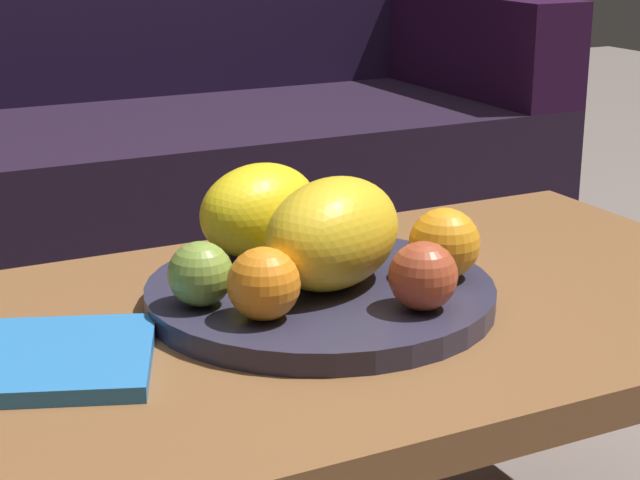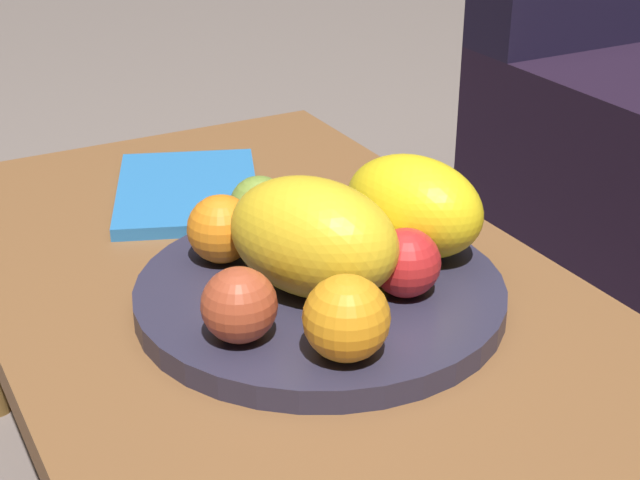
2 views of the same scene
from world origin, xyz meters
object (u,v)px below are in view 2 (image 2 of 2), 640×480
(magazine, at_px, (186,191))
(apple_left, at_px, (239,305))
(apple_front, at_px, (406,263))
(orange_front, at_px, (221,229))
(banana_bunch, at_px, (354,251))
(melon_large_front, at_px, (313,237))
(apple_right, at_px, (259,205))
(fruit_bowl, at_px, (320,294))
(orange_left, at_px, (346,318))
(melon_smaller_beside, at_px, (415,207))
(coffee_table, at_px, (297,335))

(magazine, bearing_deg, apple_left, 7.74)
(apple_front, distance_m, apple_left, 0.18)
(orange_front, xyz_separation_m, banana_bunch, (0.09, 0.11, -0.01))
(orange_front, bearing_deg, magazine, 168.90)
(melon_large_front, xyz_separation_m, apple_right, (-0.15, 0.01, -0.03))
(fruit_bowl, bearing_deg, apple_left, -63.11)
(fruit_bowl, relative_size, orange_front, 5.18)
(orange_left, relative_size, magazine, 0.32)
(orange_front, relative_size, apple_right, 1.09)
(banana_bunch, distance_m, magazine, 0.34)
(apple_front, relative_size, banana_bunch, 0.43)
(melon_large_front, relative_size, melon_smaller_beside, 1.14)
(apple_right, bearing_deg, fruit_bowl, 1.20)
(melon_large_front, distance_m, apple_right, 0.15)
(coffee_table, relative_size, banana_bunch, 6.88)
(orange_left, distance_m, magazine, 0.47)
(coffee_table, height_order, banana_bunch, banana_bunch)
(apple_left, bearing_deg, apple_right, 150.33)
(fruit_bowl, height_order, magazine, fruit_bowl)
(melon_smaller_beside, height_order, magazine, melon_smaller_beside)
(orange_front, bearing_deg, apple_right, 123.46)
(melon_large_front, xyz_separation_m, orange_left, (0.12, -0.03, -0.02))
(apple_front, bearing_deg, coffee_table, -132.38)
(fruit_bowl, xyz_separation_m, apple_right, (-0.14, -0.00, 0.05))
(melon_large_front, xyz_separation_m, melon_smaller_beside, (-0.02, 0.14, -0.01))
(orange_left, bearing_deg, melon_large_front, 165.66)
(fruit_bowl, xyz_separation_m, melon_smaller_beside, (-0.01, 0.12, 0.07))
(coffee_table, distance_m, orange_front, 0.14)
(orange_front, xyz_separation_m, orange_left, (0.23, 0.02, 0.00))
(apple_left, bearing_deg, magazine, 166.37)
(melon_smaller_beside, distance_m, magazine, 0.35)
(orange_front, distance_m, apple_left, 0.16)
(fruit_bowl, distance_m, melon_smaller_beside, 0.14)
(magazine, bearing_deg, melon_large_front, 22.78)
(orange_left, bearing_deg, coffee_table, 170.23)
(melon_smaller_beside, height_order, orange_left, melon_smaller_beside)
(fruit_bowl, height_order, apple_right, apple_right)
(magazine, bearing_deg, apple_right, 26.89)
(orange_front, bearing_deg, melon_smaller_beside, 66.75)
(coffee_table, relative_size, orange_front, 15.08)
(orange_front, height_order, banana_bunch, orange_front)
(apple_right, bearing_deg, orange_front, -56.54)
(apple_left, height_order, apple_right, apple_left)
(coffee_table, relative_size, magazine, 4.47)
(fruit_bowl, height_order, orange_front, orange_front)
(coffee_table, distance_m, melon_smaller_beside, 0.19)
(coffee_table, height_order, orange_left, orange_left)
(orange_front, height_order, apple_left, orange_front)
(orange_front, relative_size, banana_bunch, 0.46)
(orange_front, height_order, apple_right, orange_front)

